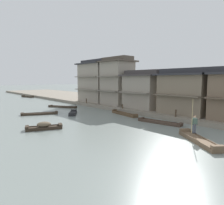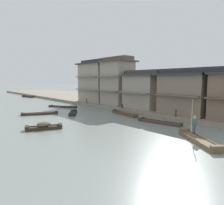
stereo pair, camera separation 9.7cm
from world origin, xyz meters
name	(u,v)px [view 2 (the right image)]	position (x,y,z in m)	size (l,w,h in m)	color
ground_plane	(190,148)	(0.00, 0.00, 0.00)	(400.00, 400.00, 0.00)	gray
riverbank_right	(108,100)	(16.59, 30.00, 0.28)	(18.00, 110.00, 0.57)	gray
boat_foreground_poled	(199,140)	(1.73, 0.18, 0.18)	(3.85, 4.95, 0.56)	brown
boatman_person	(194,122)	(2.18, 0.87, 1.56)	(0.52, 0.37, 3.04)	black
boat_moored_second	(40,114)	(-2.97, 22.21, 0.12)	(5.19, 2.95, 0.38)	#33281E
boat_moored_third	(159,122)	(5.40, 6.78, 0.13)	(1.77, 5.53, 0.40)	#423328
boat_moored_far	(124,114)	(6.27, 13.66, 0.17)	(1.64, 5.58, 0.51)	brown
boat_midriver_drifting	(63,107)	(3.29, 27.10, 0.11)	(3.70, 5.42, 0.35)	#33281E
boat_midriver_upstream	(44,126)	(-6.16, 12.99, 0.31)	(3.80, 2.36, 0.81)	#33281E
boat_upstream_distant	(73,113)	(0.84, 19.12, 0.17)	(2.81, 3.38, 0.49)	#232326
boat_crossing_west	(28,97)	(5.92, 53.87, 0.18)	(2.15, 5.03, 0.55)	#33281E
house_waterfront_second	(187,92)	(11.62, 6.78, 3.57)	(6.45, 7.27, 6.14)	#7F705B
house_waterfront_tall	(145,90)	(11.30, 14.09, 3.57)	(5.82, 6.70, 6.14)	gray
house_waterfront_narrow	(117,81)	(11.10, 20.51, 4.88)	(5.43, 6.07, 8.74)	gray
house_waterfront_far	(99,81)	(11.86, 27.23, 4.86)	(6.95, 8.27, 8.74)	gray
mooring_post_dock_near	(176,113)	(7.94, 6.20, 1.03)	(0.20, 0.20, 0.91)	#473828
mooring_post_dock_mid	(123,106)	(7.94, 15.76, 0.92)	(0.20, 0.20, 0.71)	#473828
mooring_post_dock_far	(87,101)	(7.94, 26.04, 1.02)	(0.20, 0.20, 0.91)	#473828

